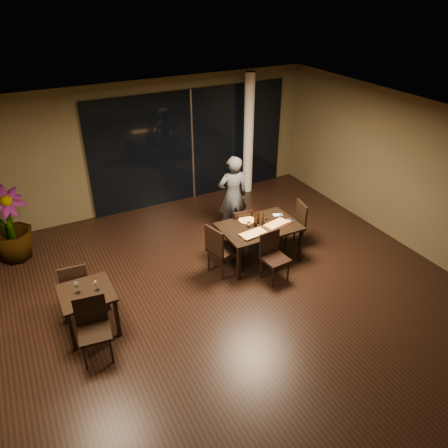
% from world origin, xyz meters
% --- Properties ---
extents(ground, '(8.00, 8.00, 0.00)m').
position_xyz_m(ground, '(0.00, 0.00, 0.00)').
color(ground, black).
rests_on(ground, ground).
extents(wall_back, '(8.00, 0.10, 3.00)m').
position_xyz_m(wall_back, '(0.00, 4.05, 1.50)').
color(wall_back, '#473F26').
rests_on(wall_back, ground).
extents(wall_right, '(0.10, 8.00, 3.00)m').
position_xyz_m(wall_right, '(4.05, 0.00, 1.50)').
color(wall_right, '#473F26').
rests_on(wall_right, ground).
extents(ceiling, '(8.00, 8.00, 0.04)m').
position_xyz_m(ceiling, '(0.00, 0.00, 3.02)').
color(ceiling, white).
rests_on(ceiling, wall_back).
extents(window_panel, '(5.00, 0.06, 2.70)m').
position_xyz_m(window_panel, '(1.00, 3.96, 1.35)').
color(window_panel, black).
rests_on(window_panel, ground).
extents(column, '(0.24, 0.24, 3.00)m').
position_xyz_m(column, '(2.40, 3.65, 1.50)').
color(column, white).
rests_on(column, ground).
extents(main_table, '(1.50, 1.00, 0.75)m').
position_xyz_m(main_table, '(1.00, 0.80, 0.68)').
color(main_table, black).
rests_on(main_table, ground).
extents(side_table, '(0.80, 0.80, 0.75)m').
position_xyz_m(side_table, '(-2.40, 0.30, 0.62)').
color(side_table, black).
rests_on(side_table, ground).
extents(chair_main_far, '(0.48, 0.48, 0.89)m').
position_xyz_m(chair_main_far, '(0.90, 1.32, 0.50)').
color(chair_main_far, black).
rests_on(chair_main_far, ground).
extents(chair_main_near, '(0.47, 0.47, 0.94)m').
position_xyz_m(chair_main_near, '(0.90, 0.15, 0.52)').
color(chair_main_near, black).
rests_on(chair_main_near, ground).
extents(chair_main_left, '(0.58, 0.58, 1.02)m').
position_xyz_m(chair_main_left, '(0.09, 0.70, 0.57)').
color(chair_main_left, black).
rests_on(chair_main_left, ground).
extents(chair_main_right, '(0.53, 0.53, 0.96)m').
position_xyz_m(chair_main_right, '(1.93, 0.88, 0.54)').
color(chair_main_right, black).
rests_on(chair_main_right, ground).
extents(chair_side_far, '(0.48, 0.48, 0.96)m').
position_xyz_m(chair_side_far, '(-2.49, 0.88, 0.53)').
color(chair_side_far, black).
rests_on(chair_side_far, ground).
extents(chair_side_near, '(0.51, 0.51, 0.99)m').
position_xyz_m(chair_side_near, '(-2.45, -0.25, 0.55)').
color(chair_side_near, black).
rests_on(chair_side_near, ground).
extents(diner, '(0.65, 0.48, 1.76)m').
position_xyz_m(diner, '(1.04, 1.94, 0.88)').
color(diner, '#2F3235').
rests_on(diner, ground).
extents(potted_plant, '(1.06, 1.06, 1.48)m').
position_xyz_m(potted_plant, '(-3.29, 3.05, 0.74)').
color(potted_plant, '#254F1A').
rests_on(potted_plant, ground).
extents(pizza_board_left, '(0.52, 0.29, 0.01)m').
position_xyz_m(pizza_board_left, '(0.73, 0.56, 0.76)').
color(pizza_board_left, '#3F2414').
rests_on(pizza_board_left, main_table).
extents(pizza_board_right, '(0.60, 0.39, 0.01)m').
position_xyz_m(pizza_board_right, '(1.31, 0.67, 0.76)').
color(pizza_board_right, '#472717').
rests_on(pizza_board_right, main_table).
extents(oblong_pizza_left, '(0.51, 0.29, 0.02)m').
position_xyz_m(oblong_pizza_left, '(0.73, 0.56, 0.77)').
color(oblong_pizza_left, maroon).
rests_on(oblong_pizza_left, pizza_board_left).
extents(oblong_pizza_right, '(0.50, 0.31, 0.02)m').
position_xyz_m(oblong_pizza_right, '(1.31, 0.67, 0.77)').
color(oblong_pizza_right, maroon).
rests_on(oblong_pizza_right, pizza_board_right).
extents(round_pizza, '(0.31, 0.31, 0.01)m').
position_xyz_m(round_pizza, '(0.89, 1.08, 0.76)').
color(round_pizza, '#B42814').
rests_on(round_pizza, main_table).
extents(bottle_a, '(0.07, 0.07, 0.30)m').
position_xyz_m(bottle_a, '(0.92, 0.82, 0.90)').
color(bottle_a, black).
rests_on(bottle_a, main_table).
extents(bottle_b, '(0.06, 0.06, 0.26)m').
position_xyz_m(bottle_b, '(1.08, 0.80, 0.88)').
color(bottle_b, black).
rests_on(bottle_b, main_table).
extents(bottle_c, '(0.06, 0.06, 0.28)m').
position_xyz_m(bottle_c, '(1.02, 0.89, 0.89)').
color(bottle_c, black).
rests_on(bottle_c, main_table).
extents(tumbler_left, '(0.08, 0.08, 0.09)m').
position_xyz_m(tumbler_left, '(0.80, 0.86, 0.80)').
color(tumbler_left, white).
rests_on(tumbler_left, main_table).
extents(tumbler_right, '(0.07, 0.07, 0.09)m').
position_xyz_m(tumbler_right, '(1.24, 0.95, 0.79)').
color(tumbler_right, white).
rests_on(tumbler_right, main_table).
extents(napkin_near, '(0.19, 0.11, 0.01)m').
position_xyz_m(napkin_near, '(1.56, 0.68, 0.76)').
color(napkin_near, white).
rests_on(napkin_near, main_table).
extents(napkin_far, '(0.20, 0.16, 0.01)m').
position_xyz_m(napkin_far, '(1.55, 0.99, 0.76)').
color(napkin_far, white).
rests_on(napkin_far, main_table).
extents(wine_glass_a, '(0.09, 0.09, 0.20)m').
position_xyz_m(wine_glass_a, '(-2.51, 0.34, 0.85)').
color(wine_glass_a, white).
rests_on(wine_glass_a, side_table).
extents(wine_glass_b, '(0.08, 0.08, 0.17)m').
position_xyz_m(wine_glass_b, '(-2.24, 0.26, 0.84)').
color(wine_glass_b, white).
rests_on(wine_glass_b, side_table).
extents(side_napkin, '(0.21, 0.17, 0.01)m').
position_xyz_m(side_napkin, '(-2.35, 0.06, 0.76)').
color(side_napkin, white).
rests_on(side_napkin, side_table).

